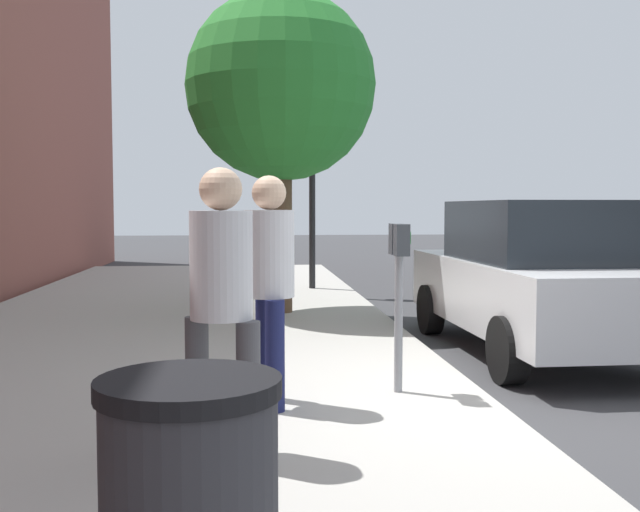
{
  "coord_description": "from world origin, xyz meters",
  "views": [
    {
      "loc": [
        -5.96,
        1.98,
        1.69
      ],
      "look_at": [
        0.84,
        1.31,
        1.25
      ],
      "focal_mm": 41.61,
      "sensor_mm": 36.0,
      "label": 1
    }
  ],
  "objects_px": {
    "pedestrian_bystander": "(221,286)",
    "parked_sedan_near": "(538,277)",
    "pedestrian_at_meter": "(269,270)",
    "traffic_signal": "(318,161)",
    "parking_meter": "(399,271)",
    "street_tree": "(281,87)"
  },
  "relations": [
    {
      "from": "pedestrian_bystander",
      "to": "parked_sedan_near",
      "type": "height_order",
      "value": "pedestrian_bystander"
    },
    {
      "from": "pedestrian_at_meter",
      "to": "traffic_signal",
      "type": "height_order",
      "value": "traffic_signal"
    },
    {
      "from": "parking_meter",
      "to": "pedestrian_bystander",
      "type": "height_order",
      "value": "pedestrian_bystander"
    },
    {
      "from": "parking_meter",
      "to": "street_tree",
      "type": "xyz_separation_m",
      "value": [
        4.87,
        0.76,
        2.27
      ]
    },
    {
      "from": "street_tree",
      "to": "parked_sedan_near",
      "type": "bearing_deg",
      "value": -133.56
    },
    {
      "from": "pedestrian_bystander",
      "to": "traffic_signal",
      "type": "height_order",
      "value": "traffic_signal"
    },
    {
      "from": "pedestrian_at_meter",
      "to": "pedestrian_bystander",
      "type": "distance_m",
      "value": 1.17
    },
    {
      "from": "parking_meter",
      "to": "traffic_signal",
      "type": "bearing_deg",
      "value": -0.55
    },
    {
      "from": "parked_sedan_near",
      "to": "street_tree",
      "type": "height_order",
      "value": "street_tree"
    },
    {
      "from": "pedestrian_bystander",
      "to": "traffic_signal",
      "type": "distance_m",
      "value": 9.71
    },
    {
      "from": "parked_sedan_near",
      "to": "traffic_signal",
      "type": "xyz_separation_m",
      "value": [
        5.9,
        2.0,
        1.68
      ]
    },
    {
      "from": "pedestrian_at_meter",
      "to": "street_tree",
      "type": "relative_size",
      "value": 0.38
    },
    {
      "from": "pedestrian_at_meter",
      "to": "traffic_signal",
      "type": "relative_size",
      "value": 0.5
    },
    {
      "from": "pedestrian_at_meter",
      "to": "pedestrian_bystander",
      "type": "xyz_separation_m",
      "value": [
        -1.13,
        0.33,
        -0.0
      ]
    },
    {
      "from": "parking_meter",
      "to": "street_tree",
      "type": "bearing_deg",
      "value": 8.87
    },
    {
      "from": "parked_sedan_near",
      "to": "street_tree",
      "type": "distance_m",
      "value": 4.67
    },
    {
      "from": "traffic_signal",
      "to": "parked_sedan_near",
      "type": "bearing_deg",
      "value": -161.27
    },
    {
      "from": "traffic_signal",
      "to": "parking_meter",
      "type": "bearing_deg",
      "value": 179.45
    },
    {
      "from": "street_tree",
      "to": "traffic_signal",
      "type": "height_order",
      "value": "street_tree"
    },
    {
      "from": "pedestrian_bystander",
      "to": "parked_sedan_near",
      "type": "relative_size",
      "value": 0.4
    },
    {
      "from": "street_tree",
      "to": "pedestrian_bystander",
      "type": "bearing_deg",
      "value": 174.07
    },
    {
      "from": "pedestrian_bystander",
      "to": "street_tree",
      "type": "xyz_separation_m",
      "value": [
        6.3,
        -0.65,
        2.23
      ]
    }
  ]
}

